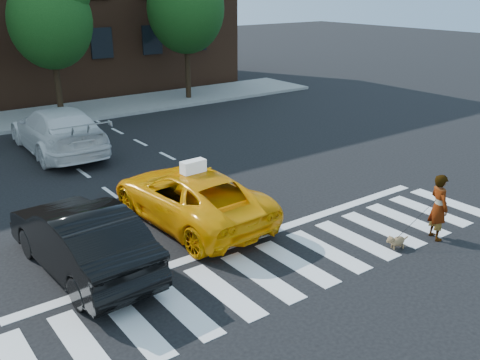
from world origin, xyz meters
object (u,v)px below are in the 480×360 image
object	(u,v)px
black_sedan	(81,238)
dog	(396,241)
taxi	(190,196)
white_suv	(58,130)
tree_mid	(50,11)
woman	(439,207)

from	to	relation	value
black_sedan	dog	world-z (taller)	black_sedan
taxi	black_sedan	size ratio (longest dim) A/B	1.10
taxi	dog	world-z (taller)	taxi
taxi	white_suv	distance (m)	8.28
white_suv	dog	distance (m)	13.12
tree_mid	woman	bearing A→B (deg)	-80.23
tree_mid	woman	distance (m)	18.80
tree_mid	white_suv	world-z (taller)	tree_mid
white_suv	woman	xyz separation A→B (m)	(5.05, -12.75, -0.02)
white_suv	black_sedan	bearing A→B (deg)	75.84
taxi	dog	xyz separation A→B (m)	(3.12, -4.28, -0.52)
tree_mid	woman	size ratio (longest dim) A/B	4.24
tree_mid	taxi	size ratio (longest dim) A/B	1.38
dog	taxi	bearing A→B (deg)	148.21
taxi	woman	size ratio (longest dim) A/B	3.06
white_suv	woman	size ratio (longest dim) A/B	3.51
tree_mid	white_suv	xyz separation A→B (m)	(-1.93, -5.35, -4.00)
white_suv	dog	bearing A→B (deg)	108.60
woman	dog	distance (m)	1.40
tree_mid	black_sedan	size ratio (longest dim) A/B	1.52
tree_mid	woman	xyz separation A→B (m)	(3.12, -18.10, -4.01)
black_sedan	dog	bearing A→B (deg)	148.30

